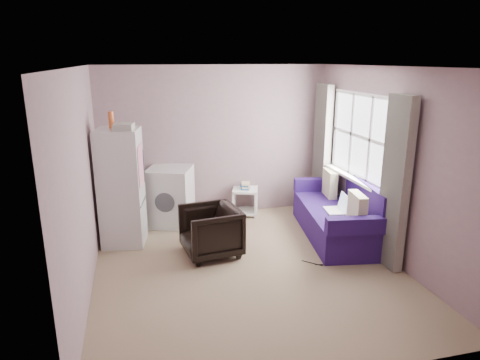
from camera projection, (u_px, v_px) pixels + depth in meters
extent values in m
cube|color=#917A5F|center=(247.00, 268.00, 5.51)|extent=(3.80, 4.20, 0.02)
cube|color=silver|center=(248.00, 66.00, 4.82)|extent=(3.80, 4.20, 0.02)
cube|color=gray|center=(215.00, 142.00, 7.13)|extent=(3.80, 0.02, 2.50)
cube|color=gray|center=(321.00, 244.00, 3.19)|extent=(3.80, 0.02, 2.50)
cube|color=gray|center=(81.00, 184.00, 4.72)|extent=(0.02, 4.20, 2.50)
cube|color=gray|center=(388.00, 164.00, 5.61)|extent=(0.02, 4.20, 2.50)
cube|color=white|center=(361.00, 137.00, 6.19)|extent=(0.01, 1.60, 1.20)
imported|color=black|center=(211.00, 229.00, 5.78)|extent=(0.77, 0.81, 0.75)
cube|color=silver|center=(121.00, 188.00, 6.03)|extent=(0.66, 0.66, 1.67)
cube|color=#3B3B41|center=(143.00, 202.00, 6.11)|extent=(0.10, 0.53, 0.02)
cube|color=#3B3B41|center=(144.00, 166.00, 6.18)|extent=(0.02, 0.03, 0.48)
cube|color=silver|center=(141.00, 165.00, 5.93)|extent=(0.07, 0.40, 0.57)
cylinder|color=#D15E29|center=(111.00, 120.00, 5.81)|extent=(0.09, 0.09, 0.23)
cube|color=#9E9D95|center=(124.00, 127.00, 5.70)|extent=(0.29, 0.32, 0.09)
cube|color=silver|center=(170.00, 196.00, 6.85)|extent=(0.84, 0.84, 0.93)
cube|color=#3B3B41|center=(169.00, 170.00, 6.71)|extent=(0.78, 0.77, 0.05)
cylinder|color=#3B3B41|center=(165.00, 202.00, 6.53)|extent=(0.30, 0.13, 0.31)
cube|color=white|center=(245.00, 190.00, 7.28)|extent=(0.53, 0.53, 0.04)
cube|color=white|center=(245.00, 211.00, 7.38)|extent=(0.53, 0.53, 0.04)
cube|color=white|center=(234.00, 201.00, 7.35)|extent=(0.17, 0.40, 0.46)
cube|color=white|center=(256.00, 202.00, 7.32)|extent=(0.17, 0.40, 0.46)
cube|color=#245A97|center=(245.00, 188.00, 7.27)|extent=(0.20, 0.24, 0.03)
cube|color=beige|center=(246.00, 186.00, 7.26)|extent=(0.18, 0.23, 0.03)
cube|color=#245A97|center=(245.00, 185.00, 7.26)|extent=(0.21, 0.24, 0.03)
cube|color=beige|center=(246.00, 183.00, 7.24)|extent=(0.18, 0.23, 0.03)
cube|color=navy|center=(337.00, 222.00, 6.44)|extent=(1.19, 2.05, 0.43)
cube|color=navy|center=(362.00, 193.00, 6.35)|extent=(0.48, 1.94, 0.47)
cube|color=navy|center=(361.00, 225.00, 5.46)|extent=(0.92, 0.29, 0.21)
cube|color=navy|center=(321.00, 184.00, 7.24)|extent=(0.92, 0.29, 0.21)
cube|color=beige|center=(357.00, 209.00, 5.73)|extent=(0.19, 0.44, 0.43)
cube|color=beige|center=(330.00, 183.00, 6.92)|extent=(0.19, 0.44, 0.43)
cube|color=white|center=(334.00, 211.00, 6.27)|extent=(0.30, 0.39, 0.02)
cube|color=silver|center=(344.00, 202.00, 6.24)|extent=(0.12, 0.36, 0.23)
cube|color=white|center=(354.00, 179.00, 6.34)|extent=(0.14, 1.70, 0.04)
cube|color=white|center=(357.00, 177.00, 6.35)|extent=(0.02, 1.68, 0.05)
cube|color=white|center=(360.00, 137.00, 6.18)|extent=(0.02, 1.68, 0.05)
cube|color=white|center=(364.00, 95.00, 6.02)|extent=(0.02, 1.68, 0.05)
cube|color=white|center=(392.00, 147.00, 5.44)|extent=(0.02, 0.05, 1.20)
cube|color=white|center=(370.00, 140.00, 5.93)|extent=(0.02, 0.05, 1.20)
cube|color=white|center=(351.00, 134.00, 6.43)|extent=(0.02, 0.05, 1.20)
cube|color=white|center=(335.00, 128.00, 6.93)|extent=(0.02, 0.05, 1.20)
cube|color=beige|center=(395.00, 184.00, 5.26)|extent=(0.12, 0.46, 2.18)
cube|color=beige|center=(322.00, 149.00, 7.28)|extent=(0.12, 0.46, 2.18)
cylinder|color=black|center=(326.00, 264.00, 5.57)|extent=(0.29, 0.06, 0.01)
cylinder|color=black|center=(312.00, 263.00, 5.60)|extent=(0.22, 0.21, 0.01)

